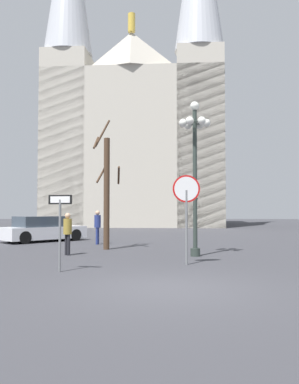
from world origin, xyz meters
name	(u,v)px	position (x,y,z in m)	size (l,w,h in m)	color
ground_plane	(168,288)	(0.00, 0.00, 0.00)	(120.00, 120.00, 0.00)	#38383D
cathedral	(136,125)	(-2.32, 33.34, 10.70)	(18.30, 14.87, 35.48)	#BCB5A5
stop_sign	(186,201)	(0.70, 3.76, 2.02)	(0.87, 0.11, 2.83)	slate
one_way_arrow_sign	(60,221)	(-2.97, 2.28, 1.41)	(0.70, 0.18, 2.15)	slate
street_lamp	(195,155)	(1.20, 6.01, 3.76)	(1.18, 1.06, 5.80)	#2D3833
bare_tree	(106,189)	(-2.42, 8.46, 2.61)	(1.19, 1.09, 5.77)	#473323
parked_car_near_white	(43,230)	(-6.37, 12.61, 0.64)	(4.38, 4.35, 1.36)	silver
pedestrian_walking	(98,224)	(-3.16, 10.92, 1.01)	(0.32, 0.32, 1.67)	navy
pedestrian_standing	(68,230)	(-3.62, 6.28, 0.96)	(0.32, 0.32, 1.60)	black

